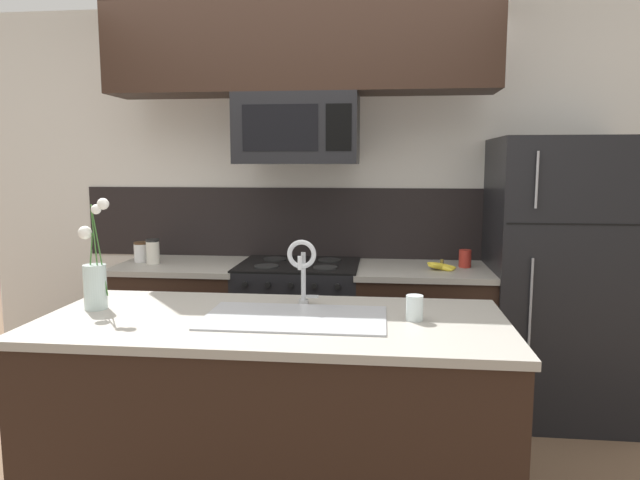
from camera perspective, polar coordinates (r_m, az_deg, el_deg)
ground_plane at (r=3.11m, az=-4.68°, el=-22.35°), size 10.00×10.00×0.00m
rear_partition at (r=3.94m, az=3.00°, el=3.94°), size 5.20×0.10×2.60m
splash_band at (r=3.92m, az=-1.44°, el=1.73°), size 3.12×0.01×0.48m
back_counter_left at (r=3.93m, az=-13.36°, el=-8.79°), size 0.80×0.65×0.91m
back_counter_right at (r=3.72m, az=10.13°, el=-9.65°), size 0.84×0.65×0.91m
stove_range at (r=3.74m, az=-2.09°, el=-9.32°), size 0.76×0.64×0.93m
microwave at (r=3.57m, az=-2.24°, el=10.97°), size 0.74×0.40×0.42m
upper_cabinet_band at (r=3.60m, az=-2.08°, el=19.11°), size 2.34×0.34×0.60m
refrigerator at (r=3.78m, az=22.57°, el=-3.63°), size 0.80×0.74×1.71m
storage_jar_tall at (r=3.94m, az=-17.41°, el=-1.14°), size 0.10×0.10×0.13m
storage_jar_medium at (r=3.84m, az=-16.38°, el=-1.10°), size 0.08×0.08×0.16m
banana_bunch at (r=3.55m, az=12.08°, el=-2.60°), size 0.19×0.13×0.08m
coffee_tin at (r=3.67m, az=14.30°, el=-1.81°), size 0.08×0.08×0.11m
island_counter at (r=2.58m, az=-4.63°, el=-17.54°), size 1.95×0.86×0.91m
kitchen_sink at (r=2.43m, az=-2.52°, el=-9.42°), size 0.76×0.44×0.16m
sink_faucet at (r=2.57m, az=-1.79°, el=-2.32°), size 0.14×0.14×0.31m
drinking_glass at (r=2.40m, az=9.43°, el=-6.71°), size 0.07×0.07×0.11m
flower_vase at (r=2.72m, az=-21.57°, el=-3.72°), size 0.14×0.10×0.49m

